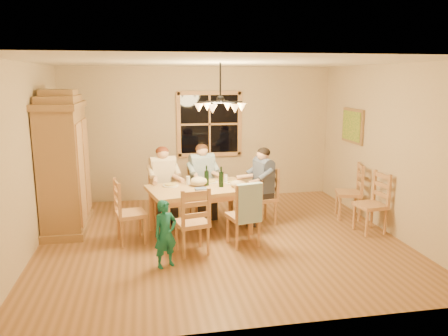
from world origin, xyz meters
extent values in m
plane|color=brown|center=(0.00, 0.00, 0.00)|extent=(5.50, 5.50, 0.00)
cube|color=white|center=(0.00, 0.00, 2.70)|extent=(5.50, 5.00, 0.02)
cube|color=#C4AA8B|center=(0.00, 2.50, 1.35)|extent=(5.50, 0.02, 2.70)
cube|color=#C4AA8B|center=(-2.75, 0.00, 1.35)|extent=(0.02, 5.00, 2.70)
cube|color=#C4AA8B|center=(2.75, 0.00, 1.35)|extent=(0.02, 5.00, 2.70)
cube|color=black|center=(0.20, 2.48, 1.55)|extent=(1.20, 0.03, 1.20)
cube|color=tan|center=(0.20, 2.46, 1.55)|extent=(1.30, 0.06, 1.30)
cube|color=olive|center=(2.72, 1.20, 1.60)|extent=(0.04, 0.78, 0.64)
cube|color=#1E6B2D|center=(2.69, 1.20, 1.60)|extent=(0.02, 0.68, 0.54)
cylinder|color=black|center=(0.00, 0.00, 2.44)|extent=(0.02, 0.02, 0.53)
sphere|color=black|center=(0.00, 0.00, 2.17)|extent=(0.12, 0.12, 0.12)
cylinder|color=black|center=(0.16, 0.00, 2.13)|extent=(0.34, 0.02, 0.02)
cone|color=#FFB259|center=(0.32, 0.00, 2.05)|extent=(0.13, 0.13, 0.12)
cylinder|color=black|center=(0.08, 0.14, 2.13)|extent=(0.19, 0.31, 0.02)
cone|color=#FFB259|center=(0.16, 0.28, 2.05)|extent=(0.13, 0.13, 0.12)
cylinder|color=black|center=(-0.08, 0.14, 2.13)|extent=(0.19, 0.31, 0.02)
cone|color=#FFB259|center=(-0.16, 0.28, 2.05)|extent=(0.13, 0.13, 0.12)
cylinder|color=black|center=(-0.16, 0.00, 2.13)|extent=(0.34, 0.02, 0.02)
cone|color=#FFB259|center=(-0.32, 0.00, 2.05)|extent=(0.13, 0.13, 0.12)
cylinder|color=black|center=(-0.08, -0.14, 2.13)|extent=(0.19, 0.31, 0.02)
cone|color=#FFB259|center=(-0.16, -0.28, 2.05)|extent=(0.13, 0.13, 0.12)
cylinder|color=black|center=(0.08, -0.14, 2.13)|extent=(0.19, 0.31, 0.02)
cone|color=#FFB259|center=(0.16, -0.28, 2.05)|extent=(0.13, 0.13, 0.12)
cube|color=olive|center=(-2.43, 0.96, 1.00)|extent=(0.60, 1.30, 2.00)
cube|color=olive|center=(-2.43, 0.96, 2.05)|extent=(0.66, 1.40, 0.10)
cube|color=olive|center=(-2.43, 0.96, 2.15)|extent=(0.58, 1.00, 0.12)
cube|color=olive|center=(-2.43, 0.96, 2.25)|extent=(0.52, 0.55, 0.10)
cube|color=tan|center=(-2.12, 0.63, 1.00)|extent=(0.03, 0.55, 1.60)
cube|color=tan|center=(-2.12, 1.29, 1.00)|extent=(0.03, 0.55, 1.60)
cube|color=olive|center=(-2.43, 0.96, 0.06)|extent=(0.66, 1.40, 0.12)
cube|color=tan|center=(-0.26, 0.38, 0.73)|extent=(1.80, 1.32, 0.06)
cube|color=tan|center=(-0.26, 0.38, 0.65)|extent=(1.62, 1.14, 0.10)
cylinder|color=tan|center=(-0.87, -0.16, 0.35)|extent=(0.09, 0.09, 0.70)
cylinder|color=tan|center=(0.51, 0.15, 0.35)|extent=(0.09, 0.09, 0.70)
cylinder|color=tan|center=(-1.04, 0.61, 0.35)|extent=(0.09, 0.09, 0.70)
cylinder|color=tan|center=(0.34, 0.92, 0.35)|extent=(0.09, 0.09, 0.70)
cube|color=tan|center=(-0.83, 1.04, 0.45)|extent=(0.52, 0.51, 0.06)
cube|color=tan|center=(-0.83, 1.04, 0.72)|extent=(0.38, 0.13, 0.54)
cube|color=tan|center=(-0.12, 1.19, 0.45)|extent=(0.52, 0.51, 0.06)
cube|color=tan|center=(-0.12, 1.19, 0.72)|extent=(0.38, 0.13, 0.54)
cube|color=tan|center=(-0.49, -0.46, 0.45)|extent=(0.52, 0.51, 0.06)
cube|color=tan|center=(-0.49, -0.46, 0.72)|extent=(0.38, 0.13, 0.54)
cube|color=tan|center=(0.30, -0.28, 0.45)|extent=(0.52, 0.51, 0.06)
cube|color=tan|center=(0.30, -0.28, 0.72)|extent=(0.38, 0.13, 0.54)
cube|color=tan|center=(-1.36, 0.13, 0.45)|extent=(0.51, 0.52, 0.06)
cube|color=tan|center=(-1.36, 0.13, 0.72)|extent=(0.13, 0.38, 0.54)
cube|color=tan|center=(0.83, 0.62, 0.45)|extent=(0.51, 0.52, 0.06)
cube|color=tan|center=(0.83, 0.62, 0.72)|extent=(0.13, 0.38, 0.54)
cube|color=beige|center=(-0.83, 1.04, 0.84)|extent=(0.44, 0.30, 0.52)
cube|color=#262328|center=(-0.83, 1.04, 0.53)|extent=(0.46, 0.49, 0.14)
sphere|color=tan|center=(-0.83, 1.04, 1.22)|extent=(0.21, 0.21, 0.21)
ellipsoid|color=#592614|center=(-0.83, 1.04, 1.25)|extent=(0.22, 0.22, 0.17)
cube|color=#2E5980|center=(-0.12, 1.19, 0.84)|extent=(0.44, 0.30, 0.52)
cube|color=#262328|center=(-0.12, 1.19, 0.53)|extent=(0.46, 0.49, 0.14)
sphere|color=tan|center=(-0.12, 1.19, 1.22)|extent=(0.21, 0.21, 0.21)
ellipsoid|color=#381E11|center=(-0.12, 1.19, 1.25)|extent=(0.22, 0.22, 0.17)
cube|color=#444E6E|center=(0.83, 0.62, 0.84)|extent=(0.30, 0.44, 0.52)
cube|color=#262328|center=(0.83, 0.62, 0.53)|extent=(0.49, 0.46, 0.14)
sphere|color=tan|center=(0.83, 0.62, 1.22)|extent=(0.21, 0.21, 0.21)
ellipsoid|color=black|center=(0.83, 0.62, 1.25)|extent=(0.22, 0.22, 0.17)
cube|color=#97BBCD|center=(0.34, -0.46, 0.70)|extent=(0.39, 0.18, 0.58)
cylinder|color=black|center=(-0.15, 0.48, 0.93)|extent=(0.08, 0.08, 0.33)
cylinder|color=black|center=(0.07, 0.34, 0.93)|extent=(0.08, 0.08, 0.33)
cylinder|color=white|center=(-0.73, 0.53, 0.77)|extent=(0.26, 0.26, 0.02)
cylinder|color=white|center=(-0.06, 0.66, 0.77)|extent=(0.26, 0.26, 0.02)
cylinder|color=white|center=(0.30, 0.52, 0.77)|extent=(0.26, 0.26, 0.02)
cylinder|color=silver|center=(-0.44, 0.58, 0.83)|extent=(0.06, 0.06, 0.14)
cylinder|color=silver|center=(0.20, 0.60, 0.83)|extent=(0.06, 0.06, 0.14)
ellipsoid|color=#CFB78A|center=(0.31, 0.27, 0.82)|extent=(0.20, 0.20, 0.11)
cube|color=#526397|center=(-0.28, 0.21, 0.78)|extent=(0.21, 0.18, 0.03)
ellipsoid|color=#C1B28B|center=(-0.28, 0.45, 0.84)|extent=(0.28, 0.22, 0.15)
imported|color=#186C62|center=(-0.89, -0.85, 0.46)|extent=(0.40, 0.34, 0.92)
cube|color=tan|center=(2.45, -0.11, 0.45)|extent=(0.47, 0.48, 0.06)
cube|color=tan|center=(2.45, -0.11, 0.72)|extent=(0.09, 0.38, 0.54)
cube|color=tan|center=(2.45, 0.68, 0.45)|extent=(0.53, 0.54, 0.06)
cube|color=tan|center=(2.45, 0.68, 0.72)|extent=(0.15, 0.38, 0.54)
camera|label=1|loc=(-1.11, -6.37, 2.48)|focal=35.00mm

